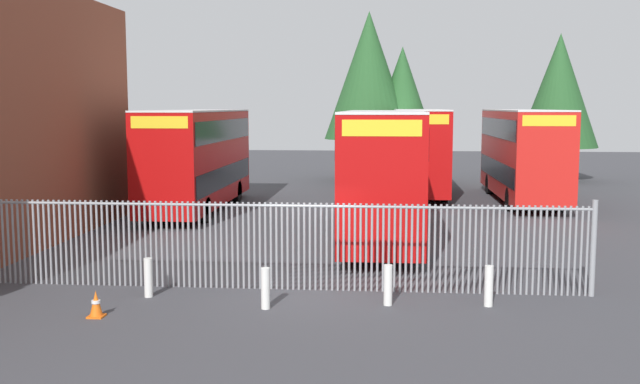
{
  "coord_description": "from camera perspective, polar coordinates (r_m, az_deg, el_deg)",
  "views": [
    {
      "loc": [
        1.91,
        -17.66,
        4.57
      ],
      "look_at": [
        0.0,
        4.0,
        2.0
      ],
      "focal_mm": 40.71,
      "sensor_mm": 36.0,
      "label": 1
    }
  ],
  "objects": [
    {
      "name": "traffic_cone_by_gate",
      "position": [
        16.7,
        -17.2,
        -8.42
      ],
      "size": [
        0.34,
        0.34,
        0.59
      ],
      "color": "orange",
      "rests_on": "ground"
    },
    {
      "name": "bollard_near_right",
      "position": [
        16.92,
        5.37,
        -7.29
      ],
      "size": [
        0.2,
        0.2,
        0.95
      ],
      "primitive_type": "cylinder",
      "color": "silver",
      "rests_on": "ground"
    },
    {
      "name": "double_decker_bus_far_back",
      "position": [
        38.44,
        7.78,
        3.47
      ],
      "size": [
        2.54,
        10.81,
        4.42
      ],
      "color": "#B70C0C",
      "rests_on": "ground"
    },
    {
      "name": "bollard_center_front",
      "position": [
        16.6,
        -4.31,
        -7.56
      ],
      "size": [
        0.2,
        0.2,
        0.95
      ],
      "primitive_type": "cylinder",
      "color": "silver",
      "rests_on": "ground"
    },
    {
      "name": "tree_short_side",
      "position": [
        47.16,
        18.27,
        7.57
      ],
      "size": [
        4.85,
        4.85,
        9.01
      ],
      "color": "#4C3823",
      "rests_on": "ground"
    },
    {
      "name": "ground_plane",
      "position": [
        26.13,
        0.77,
        -3.33
      ],
      "size": [
        100.0,
        100.0,
        0.0
      ],
      "primitive_type": "plane",
      "color": "#3D3D42"
    },
    {
      "name": "bollard_near_left",
      "position": [
        18.03,
        -13.35,
        -6.57
      ],
      "size": [
        0.2,
        0.2,
        0.95
      ],
      "primitive_type": "cylinder",
      "color": "silver",
      "rests_on": "ground"
    },
    {
      "name": "bollard_far_right",
      "position": [
        17.2,
        13.12,
        -7.21
      ],
      "size": [
        0.2,
        0.2,
        0.95
      ],
      "primitive_type": "cylinder",
      "color": "silver",
      "rests_on": "ground"
    },
    {
      "name": "double_decker_bus_near_gate",
      "position": [
        24.88,
        4.89,
        1.76
      ],
      "size": [
        2.54,
        10.81,
        4.42
      ],
      "color": "#B70C0C",
      "rests_on": "ground"
    },
    {
      "name": "double_decker_bus_behind_fence_right",
      "position": [
        36.21,
        15.65,
        3.09
      ],
      "size": [
        2.54,
        10.81,
        4.42
      ],
      "color": "red",
      "rests_on": "ground"
    },
    {
      "name": "double_decker_bus_behind_fence_left",
      "position": [
        32.3,
        -9.57,
        2.83
      ],
      "size": [
        2.54,
        10.81,
        4.42
      ],
      "color": "#B70C0C",
      "rests_on": "ground"
    },
    {
      "name": "palisade_fence",
      "position": [
        18.18,
        -3.44,
        -4.02
      ],
      "size": [
        15.54,
        0.14,
        2.35
      ],
      "color": "gray",
      "rests_on": "ground"
    },
    {
      "name": "tree_tall_back",
      "position": [
        44.84,
        3.86,
        9.12
      ],
      "size": [
        5.4,
        5.4,
        10.31
      ],
      "color": "#4C3823",
      "rests_on": "ground"
    },
    {
      "name": "tree_mid_row",
      "position": [
        45.14,
        6.48,
        7.66
      ],
      "size": [
        4.01,
        4.01,
        8.21
      ],
      "color": "#4C3823",
      "rests_on": "ground"
    }
  ]
}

